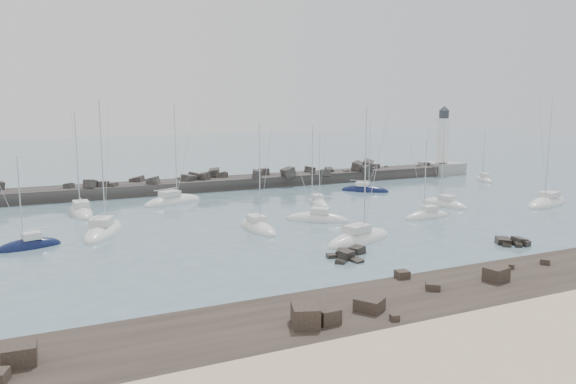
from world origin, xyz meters
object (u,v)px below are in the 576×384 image
object	(u,v)px
sailboat_4	(173,202)
sailboat_12	(484,180)
sailboat_10	(445,205)
sailboat_1	(81,213)
sailboat_7	(359,240)
sailboat_3	(103,232)
sailboat_5	(317,220)
sailboat_11	(547,204)
lighthouse	(442,159)
sailboat_6	(318,204)
sailboat_13	(258,228)
sailboat_9	(427,216)
sailboat_8	(365,190)
sailboat_2	(29,247)

from	to	relation	value
sailboat_4	sailboat_12	world-z (taller)	sailboat_4
sailboat_10	sailboat_1	bearing A→B (deg)	161.69
sailboat_7	sailboat_10	world-z (taller)	sailboat_7
sailboat_3	sailboat_5	size ratio (longest dim) A/B	1.28
sailboat_11	sailboat_4	bearing A→B (deg)	153.35
lighthouse	sailboat_6	xyz separation A→B (m)	(-40.19, -20.45, -2.96)
lighthouse	sailboat_5	xyz separation A→B (m)	(-45.62, -30.24, -2.95)
sailboat_7	sailboat_13	bearing A→B (deg)	127.98
sailboat_10	sailboat_12	size ratio (longest dim) A/B	1.23
lighthouse	sailboat_13	size ratio (longest dim) A/B	1.09
sailboat_6	sailboat_11	xyz separation A→B (m)	(29.84, -14.34, 0.02)
sailboat_7	sailboat_9	distance (m)	16.09
lighthouse	sailboat_13	distance (m)	62.81
sailboat_7	sailboat_3	bearing A→B (deg)	147.43
sailboat_3	sailboat_13	distance (m)	17.43
sailboat_1	sailboat_7	xyz separation A→B (m)	(25.33, -28.30, -0.00)
sailboat_10	sailboat_13	xyz separation A→B (m)	(-30.07, -2.69, 0.00)
lighthouse	sailboat_9	size ratio (longest dim) A/B	1.34
sailboat_7	sailboat_11	size ratio (longest dim) A/B	0.94
sailboat_8	sailboat_11	world-z (taller)	sailboat_11
sailboat_6	sailboat_2	bearing A→B (deg)	-166.85
lighthouse	sailboat_2	size ratio (longest dim) A/B	1.42
sailboat_4	sailboat_2	bearing A→B (deg)	-135.68
lighthouse	sailboat_1	bearing A→B (deg)	-169.67
sailboat_6	sailboat_10	xyz separation A→B (m)	(16.05, -8.45, 0.00)
sailboat_3	sailboat_8	world-z (taller)	sailboat_3
sailboat_7	sailboat_12	distance (m)	54.69
sailboat_1	sailboat_5	bearing A→B (deg)	-33.13
lighthouse	sailboat_9	distance (m)	47.21
sailboat_4	sailboat_11	world-z (taller)	sailboat_11
sailboat_5	sailboat_13	distance (m)	8.69
sailboat_7	sailboat_9	xyz separation A→B (m)	(14.60, 6.76, -0.01)
lighthouse	sailboat_12	bearing A→B (deg)	-91.53
sailboat_7	sailboat_11	xyz separation A→B (m)	(36.20, 6.61, -0.00)
sailboat_12	sailboat_1	bearing A→B (deg)	-179.25
sailboat_2	sailboat_3	bearing A→B (deg)	23.90
sailboat_6	sailboat_7	bearing A→B (deg)	-106.89
sailboat_9	sailboat_1	bearing A→B (deg)	151.67
sailboat_3	sailboat_9	size ratio (longest dim) A/B	1.49
sailboat_8	sailboat_9	distance (m)	22.09
sailboat_7	sailboat_1	bearing A→B (deg)	131.84
sailboat_11	sailboat_10	bearing A→B (deg)	156.89
sailboat_1	sailboat_6	distance (m)	32.53
sailboat_7	sailboat_4	bearing A→B (deg)	111.82
sailboat_1	sailboat_10	distance (m)	50.29
sailboat_9	sailboat_6	bearing A→B (deg)	120.16
sailboat_5	sailboat_4	bearing A→B (deg)	123.91
sailboat_4	sailboat_12	distance (m)	58.67
sailboat_4	sailboat_8	world-z (taller)	sailboat_4
sailboat_1	sailboat_2	size ratio (longest dim) A/B	1.42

